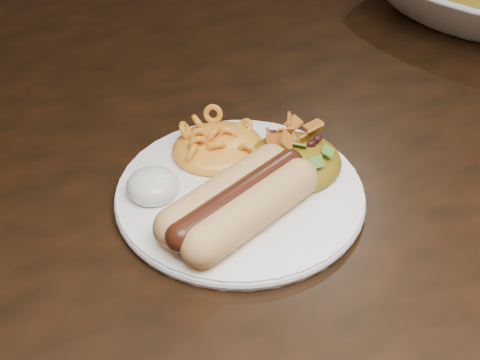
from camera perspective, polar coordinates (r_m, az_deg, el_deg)
name	(u,v)px	position (r m, az deg, el deg)	size (l,w,h in m)	color
table	(207,240)	(0.67, -2.83, -5.14)	(1.60, 0.90, 0.75)	black
plate	(240,194)	(0.56, 0.00, -1.21)	(0.21, 0.21, 0.01)	white
hotdog	(239,201)	(0.52, -0.10, -1.79)	(0.12, 0.10, 0.03)	#ECC970
mac_and_cheese	(218,137)	(0.59, -1.90, 3.69)	(0.08, 0.08, 0.03)	orange
sour_cream	(152,181)	(0.55, -7.49, -0.08)	(0.04, 0.04, 0.03)	white
taco_salad	(294,155)	(0.58, 4.64, 2.16)	(0.08, 0.08, 0.04)	#C3450C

